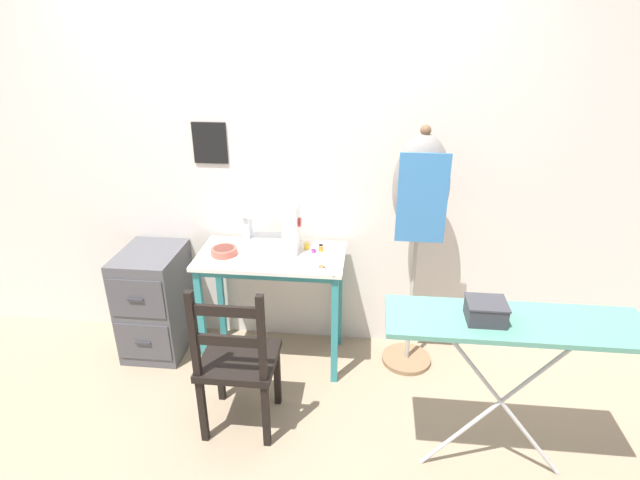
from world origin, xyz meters
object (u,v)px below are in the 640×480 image
object	(u,v)px
filing_cabinet	(155,301)
ironing_board	(514,330)
fabric_bowl	(224,251)
storage_box	(486,311)
thread_spool_near_machine	(307,246)
scissors	(325,269)
thread_spool_far_edge	(321,248)
dress_form	(420,201)
sewing_machine	(275,228)
wooden_chair	(237,362)
thread_spool_mid_table	(313,250)

from	to	relation	value
filing_cabinet	ironing_board	bearing A→B (deg)	-21.75
fabric_bowl	storage_box	world-z (taller)	storage_box
thread_spool_near_machine	filing_cabinet	bearing A→B (deg)	-176.55
scissors	thread_spool_far_edge	bearing A→B (deg)	102.07
thread_spool_near_machine	dress_form	distance (m)	0.75
storage_box	sewing_machine	bearing A→B (deg)	141.46
thread_spool_far_edge	storage_box	bearing A→B (deg)	-47.22
wooden_chair	filing_cabinet	bearing A→B (deg)	138.40
thread_spool_far_edge	wooden_chair	world-z (taller)	wooden_chair
storage_box	ironing_board	bearing A→B (deg)	5.94
filing_cabinet	thread_spool_mid_table	bearing A→B (deg)	0.94
sewing_machine	thread_spool_far_edge	distance (m)	0.31
thread_spool_mid_table	filing_cabinet	world-z (taller)	thread_spool_mid_table
thread_spool_mid_table	dress_form	world-z (taller)	dress_form
dress_form	scissors	bearing A→B (deg)	-158.54
fabric_bowl	filing_cabinet	bearing A→B (deg)	172.50
scissors	storage_box	world-z (taller)	storage_box
storage_box	thread_spool_near_machine	bearing A→B (deg)	135.14
thread_spool_mid_table	dress_form	bearing A→B (deg)	-0.72
thread_spool_near_machine	filing_cabinet	xyz separation A→B (m)	(-1.02, -0.06, -0.43)
scissors	storage_box	size ratio (longest dim) A/B	0.73
wooden_chair	dress_form	xyz separation A→B (m)	(0.95, 0.66, 0.70)
thread_spool_near_machine	thread_spool_mid_table	bearing A→B (deg)	-42.37
scissors	thread_spool_far_edge	xyz separation A→B (m)	(-0.05, 0.24, 0.02)
scissors	ironing_board	world-z (taller)	ironing_board
thread_spool_mid_table	filing_cabinet	xyz separation A→B (m)	(-1.06, -0.02, -0.42)
filing_cabinet	ironing_board	xyz separation A→B (m)	(2.05, -0.82, 0.47)
thread_spool_mid_table	ironing_board	size ratio (longest dim) A/B	0.03
sewing_machine	ironing_board	bearing A→B (deg)	-34.81
thread_spool_far_edge	ironing_board	size ratio (longest dim) A/B	0.04
ironing_board	dress_form	bearing A→B (deg)	114.10
fabric_bowl	wooden_chair	world-z (taller)	wooden_chair
sewing_machine	thread_spool_mid_table	distance (m)	0.27
thread_spool_near_machine	ironing_board	xyz separation A→B (m)	(1.04, -0.88, 0.04)
scissors	ironing_board	xyz separation A→B (m)	(0.90, -0.62, 0.06)
fabric_bowl	dress_form	world-z (taller)	dress_form
sewing_machine	ironing_board	world-z (taller)	sewing_machine
thread_spool_mid_table	wooden_chair	bearing A→B (deg)	-116.05
dress_form	wooden_chair	bearing A→B (deg)	-144.98
thread_spool_mid_table	thread_spool_far_edge	xyz separation A→B (m)	(0.04, 0.02, 0.00)
sewing_machine	fabric_bowl	xyz separation A→B (m)	(-0.30, -0.10, -0.12)
thread_spool_far_edge	storage_box	world-z (taller)	storage_box
fabric_bowl	storage_box	distance (m)	1.59
fabric_bowl	scissors	world-z (taller)	fabric_bowl
sewing_machine	ironing_board	distance (m)	1.50
sewing_machine	wooden_chair	bearing A→B (deg)	-97.34
ironing_board	storage_box	xyz separation A→B (m)	(-0.14, -0.01, 0.10)
fabric_bowl	wooden_chair	size ratio (longest dim) A/B	0.17
sewing_machine	thread_spool_far_edge	size ratio (longest dim) A/B	8.04
thread_spool_near_machine	thread_spool_far_edge	distance (m)	0.09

